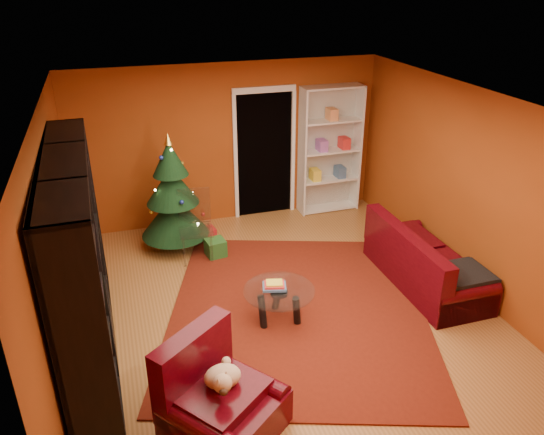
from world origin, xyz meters
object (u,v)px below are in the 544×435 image
object	(u,v)px
gift_box_teal	(174,235)
coffee_table	(279,305)
gift_box_red	(208,235)
acrylic_chair	(196,230)
gift_box_green	(216,248)
white_bookshelf	(330,151)
sofa	(427,256)
christmas_tree	(173,194)
armchair	(224,398)
media_unit	(80,265)
rug	(298,310)
dog	(223,377)

from	to	relation	value
gift_box_teal	coffee_table	world-z (taller)	coffee_table
gift_box_red	acrylic_chair	size ratio (longest dim) A/B	0.23
gift_box_green	white_bookshelf	bearing A→B (deg)	25.94
gift_box_teal	sofa	xyz separation A→B (m)	(3.09, -2.15, 0.26)
gift_box_teal	christmas_tree	bearing A→B (deg)	-75.92
sofa	acrylic_chair	bearing A→B (deg)	60.69
gift_box_red	white_bookshelf	distance (m)	2.53
white_bookshelf	acrylic_chair	distance (m)	2.81
gift_box_teal	armchair	xyz separation A→B (m)	(-0.06, -3.83, 0.23)
gift_box_teal	acrylic_chair	world-z (taller)	acrylic_chair
gift_box_green	white_bookshelf	distance (m)	2.68
gift_box_teal	coffee_table	bearing A→B (deg)	-68.30
gift_box_teal	gift_box_red	bearing A→B (deg)	-7.21
gift_box_green	acrylic_chair	world-z (taller)	acrylic_chair
media_unit	white_bookshelf	world-z (taller)	media_unit
christmas_tree	white_bookshelf	distance (m)	2.83
armchair	coffee_table	xyz separation A→B (m)	(1.00, 1.46, -0.16)
rug	gift_box_green	world-z (taller)	gift_box_green
christmas_tree	acrylic_chair	xyz separation A→B (m)	(0.24, -0.46, -0.41)
media_unit	rug	bearing A→B (deg)	0.39
media_unit	coffee_table	xyz separation A→B (m)	(2.14, -0.04, -0.92)
gift_box_red	media_unit	bearing A→B (deg)	-127.36
gift_box_green	gift_box_red	xyz separation A→B (m)	(-0.01, 0.52, -0.03)
christmas_tree	acrylic_chair	size ratio (longest dim) A/B	1.94
gift_box_red	coffee_table	distance (m)	2.34
gift_box_teal	rug	bearing A→B (deg)	-61.25
christmas_tree	white_bookshelf	size ratio (longest dim) A/B	0.81
acrylic_chair	gift_box_red	bearing A→B (deg)	69.06
coffee_table	gift_box_red	bearing A→B (deg)	100.26
rug	christmas_tree	size ratio (longest dim) A/B	2.02
dog	acrylic_chair	size ratio (longest dim) A/B	0.43
dog	armchair	bearing A→B (deg)	-135.00
gift_box_red	coffee_table	world-z (taller)	coffee_table
armchair	coffee_table	world-z (taller)	armchair
rug	media_unit	bearing A→B (deg)	-178.19
sofa	gift_box_green	bearing A→B (deg)	58.55
gift_box_green	dog	bearing A→B (deg)	-100.41
gift_box_teal	gift_box_green	distance (m)	0.79
white_bookshelf	gift_box_green	bearing A→B (deg)	-154.60
rug	gift_box_red	world-z (taller)	gift_box_red
media_unit	acrylic_chair	world-z (taller)	media_unit
rug	coffee_table	size ratio (longest dim) A/B	4.27
gift_box_teal	acrylic_chair	xyz separation A→B (m)	(0.27, -0.56, 0.31)
gift_box_teal	sofa	distance (m)	3.78
media_unit	gift_box_green	bearing A→B (deg)	43.69
gift_box_green	acrylic_chair	size ratio (longest dim) A/B	0.29
coffee_table	acrylic_chair	size ratio (longest dim) A/B	0.92
acrylic_chair	sofa	bearing A→B (deg)	-22.94
christmas_tree	coffee_table	world-z (taller)	christmas_tree
armchair	acrylic_chair	distance (m)	3.28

